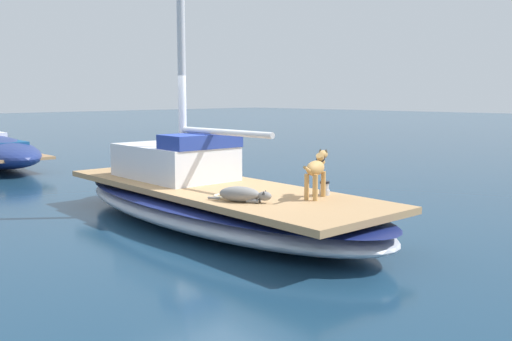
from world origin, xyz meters
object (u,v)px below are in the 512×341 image
Objects in this scene: sailboat_main at (214,205)px; dog_tan at (316,169)px; dog_grey at (242,194)px; coiled_rope at (224,196)px; deck_winch at (325,189)px.

sailboat_main is 8.13× the size of dog_tan.
dog_grey is at bearing -115.39° from sailboat_main.
sailboat_main is 1.19m from coiled_rope.
sailboat_main is 22.75× the size of coiled_rope.
deck_winch is 0.65× the size of coiled_rope.
dog_grey is (-0.65, -1.38, 0.43)m from sailboat_main.
dog_grey is at bearing 159.18° from deck_winch.
dog_tan is 1.17m from dog_grey.
sailboat_main is 8.42× the size of dog_grey.
deck_winch is at bearing -71.86° from sailboat_main.
dog_grey is at bearing -94.60° from coiled_rope.
dog_grey is 1.35m from deck_winch.
coiled_rope is (0.03, 0.42, -0.08)m from dog_grey.
coiled_rope is at bearing 134.96° from dog_tan.
coiled_rope is (-1.23, 0.90, -0.08)m from deck_winch.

